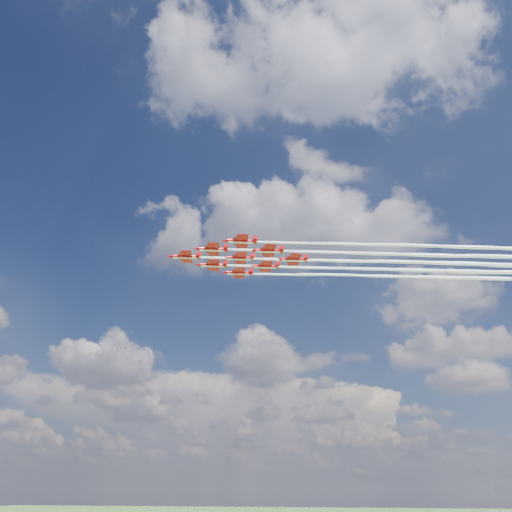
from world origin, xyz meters
name	(u,v)px	position (x,y,z in m)	size (l,w,h in m)	color
jet_lead	(409,262)	(49.26, 14.74, 83.18)	(153.87, 50.50, 2.88)	#B60A0F
jet_row2_port	(443,255)	(59.76, 11.31, 83.18)	(153.87, 50.50, 2.88)	#B60A0F
jet_row2_starb	(428,270)	(56.10, 23.41, 83.18)	(153.87, 50.50, 2.88)	#B60A0F
jet_row3_port	(478,248)	(70.26, 7.89, 83.18)	(153.87, 50.50, 2.88)	#B60A0F
jet_row3_centre	(461,264)	(66.60, 19.99, 83.18)	(153.87, 50.50, 2.88)	#B60A0F
jet_row3_starb	(446,278)	(62.94, 32.08, 83.18)	(153.87, 50.50, 2.88)	#B60A0F
jet_row4_port	(496,257)	(77.10, 16.56, 83.18)	(153.87, 50.50, 2.88)	#B60A0F
jet_row4_starb	(478,272)	(73.44, 28.66, 83.18)	(153.87, 50.50, 2.88)	#B60A0F
jet_tail	(512,265)	(83.95, 25.23, 83.18)	(153.87, 50.50, 2.88)	#B60A0F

